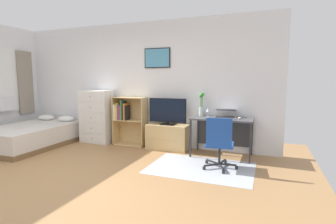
{
  "coord_description": "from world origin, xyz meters",
  "views": [
    {
      "loc": [
        2.74,
        -2.77,
        1.44
      ],
      "look_at": [
        1.09,
        1.5,
        0.88
      ],
      "focal_mm": 27.57,
      "sensor_mm": 36.0,
      "label": 1
    }
  ],
  "objects_px": {
    "television": "(167,112)",
    "computer_mouse": "(240,118)",
    "laptop": "(226,114)",
    "dresser": "(97,117)",
    "wine_glass": "(208,110)",
    "tv_stand": "(168,137)",
    "office_chair": "(219,142)",
    "bamboo_vase": "(201,104)",
    "desk": "(223,124)",
    "bed": "(32,135)",
    "bookshelf": "(127,117)"
  },
  "relations": [
    {
      "from": "dresser",
      "to": "bamboo_vase",
      "type": "distance_m",
      "value": 2.47
    },
    {
      "from": "bamboo_vase",
      "to": "desk",
      "type": "bearing_deg",
      "value": -16.48
    },
    {
      "from": "desk",
      "to": "bamboo_vase",
      "type": "distance_m",
      "value": 0.6
    },
    {
      "from": "laptop",
      "to": "bamboo_vase",
      "type": "xyz_separation_m",
      "value": [
        -0.51,
        0.12,
        0.16
      ]
    },
    {
      "from": "tv_stand",
      "to": "desk",
      "type": "xyz_separation_m",
      "value": [
        1.14,
        -0.02,
        0.34
      ]
    },
    {
      "from": "bed",
      "to": "office_chair",
      "type": "height_order",
      "value": "office_chair"
    },
    {
      "from": "office_chair",
      "to": "computer_mouse",
      "type": "height_order",
      "value": "office_chair"
    },
    {
      "from": "television",
      "to": "wine_glass",
      "type": "distance_m",
      "value": 0.88
    },
    {
      "from": "office_chair",
      "to": "computer_mouse",
      "type": "bearing_deg",
      "value": 67.53
    },
    {
      "from": "bookshelf",
      "to": "wine_glass",
      "type": "bearing_deg",
      "value": -5.59
    },
    {
      "from": "bed",
      "to": "wine_glass",
      "type": "xyz_separation_m",
      "value": [
        3.79,
        0.68,
        0.64
      ]
    },
    {
      "from": "dresser",
      "to": "laptop",
      "type": "distance_m",
      "value": 2.95
    },
    {
      "from": "tv_stand",
      "to": "bamboo_vase",
      "type": "bearing_deg",
      "value": 9.3
    },
    {
      "from": "dresser",
      "to": "tv_stand",
      "type": "height_order",
      "value": "dresser"
    },
    {
      "from": "tv_stand",
      "to": "bookshelf",
      "type": "bearing_deg",
      "value": 177.0
    },
    {
      "from": "dresser",
      "to": "wine_glass",
      "type": "relative_size",
      "value": 6.73
    },
    {
      "from": "tv_stand",
      "to": "office_chair",
      "type": "bearing_deg",
      "value": -35.56
    },
    {
      "from": "desk",
      "to": "computer_mouse",
      "type": "xyz_separation_m",
      "value": [
        0.32,
        -0.09,
        0.15
      ]
    },
    {
      "from": "tv_stand",
      "to": "desk",
      "type": "bearing_deg",
      "value": -1.2
    },
    {
      "from": "dresser",
      "to": "tv_stand",
      "type": "relative_size",
      "value": 1.4
    },
    {
      "from": "computer_mouse",
      "to": "wine_glass",
      "type": "height_order",
      "value": "wine_glass"
    },
    {
      "from": "office_chair",
      "to": "wine_glass",
      "type": "height_order",
      "value": "wine_glass"
    },
    {
      "from": "dresser",
      "to": "office_chair",
      "type": "xyz_separation_m",
      "value": [
        2.99,
        -0.86,
        -0.15
      ]
    },
    {
      "from": "desk",
      "to": "wine_glass",
      "type": "distance_m",
      "value": 0.39
    },
    {
      "from": "tv_stand",
      "to": "wine_glass",
      "type": "relative_size",
      "value": 4.81
    },
    {
      "from": "television",
      "to": "computer_mouse",
      "type": "bearing_deg",
      "value": -3.59
    },
    {
      "from": "bookshelf",
      "to": "laptop",
      "type": "xyz_separation_m",
      "value": [
        2.19,
        -0.06,
        0.19
      ]
    },
    {
      "from": "desk",
      "to": "bamboo_vase",
      "type": "height_order",
      "value": "bamboo_vase"
    },
    {
      "from": "laptop",
      "to": "computer_mouse",
      "type": "relative_size",
      "value": 4.2
    },
    {
      "from": "laptop",
      "to": "computer_mouse",
      "type": "bearing_deg",
      "value": -24.29
    },
    {
      "from": "tv_stand",
      "to": "wine_glass",
      "type": "distance_m",
      "value": 1.07
    },
    {
      "from": "dresser",
      "to": "bookshelf",
      "type": "height_order",
      "value": "dresser"
    },
    {
      "from": "dresser",
      "to": "computer_mouse",
      "type": "relative_size",
      "value": 11.64
    },
    {
      "from": "dresser",
      "to": "bamboo_vase",
      "type": "bearing_deg",
      "value": 2.96
    },
    {
      "from": "bamboo_vase",
      "to": "wine_glass",
      "type": "height_order",
      "value": "bamboo_vase"
    },
    {
      "from": "computer_mouse",
      "to": "desk",
      "type": "bearing_deg",
      "value": 164.34
    },
    {
      "from": "dresser",
      "to": "computer_mouse",
      "type": "height_order",
      "value": "dresser"
    },
    {
      "from": "wine_glass",
      "to": "television",
      "type": "bearing_deg",
      "value": 172.9
    },
    {
      "from": "bed",
      "to": "dresser",
      "type": "height_order",
      "value": "dresser"
    },
    {
      "from": "laptop",
      "to": "wine_glass",
      "type": "distance_m",
      "value": 0.35
    },
    {
      "from": "bookshelf",
      "to": "office_chair",
      "type": "bearing_deg",
      "value": -22.63
    },
    {
      "from": "bed",
      "to": "television",
      "type": "distance_m",
      "value": 3.08
    },
    {
      "from": "laptop",
      "to": "wine_glass",
      "type": "height_order",
      "value": "wine_glass"
    },
    {
      "from": "tv_stand",
      "to": "laptop",
      "type": "xyz_separation_m",
      "value": [
        1.19,
        -0.01,
        0.55
      ]
    },
    {
      "from": "bookshelf",
      "to": "computer_mouse",
      "type": "distance_m",
      "value": 2.47
    },
    {
      "from": "bed",
      "to": "desk",
      "type": "bearing_deg",
      "value": 9.55
    },
    {
      "from": "office_chair",
      "to": "wine_glass",
      "type": "relative_size",
      "value": 4.78
    },
    {
      "from": "television",
      "to": "office_chair",
      "type": "bearing_deg",
      "value": -34.86
    },
    {
      "from": "dresser",
      "to": "wine_glass",
      "type": "bearing_deg",
      "value": -2.51
    },
    {
      "from": "tv_stand",
      "to": "computer_mouse",
      "type": "distance_m",
      "value": 1.54
    }
  ]
}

